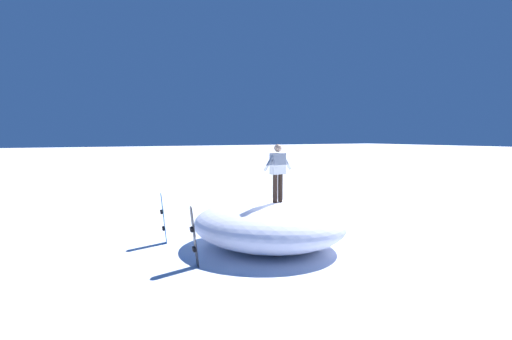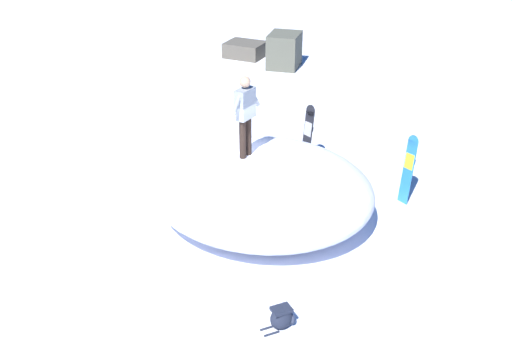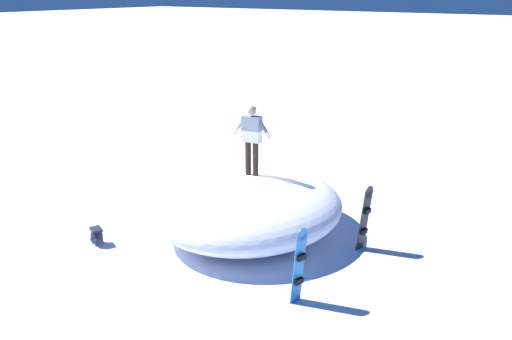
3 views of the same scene
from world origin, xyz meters
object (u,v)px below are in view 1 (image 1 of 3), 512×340
snowboard_primary_upright (163,217)px  backpack_near (290,218)px  snowboarder_standing (278,169)px  snowboard_secondary_upright (194,235)px

snowboard_primary_upright → backpack_near: (-5.13, -0.54, -0.61)m
snowboarder_standing → backpack_near: size_ratio=2.83×
snowboard_secondary_upright → backpack_near: bearing=-147.6°
snowboard_primary_upright → snowboard_secondary_upright: size_ratio=1.00×
snowboarder_standing → snowboard_secondary_upright: size_ratio=1.08×
snowboard_primary_upright → backpack_near: 5.20m
snowboarder_standing → snowboard_primary_upright: (2.74, -2.33, -1.56)m
snowboarder_standing → snowboard_primary_upright: snowboarder_standing is taller
snowboard_secondary_upright → backpack_near: snowboard_secondary_upright is taller
snowboard_primary_upright → backpack_near: size_ratio=2.63×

